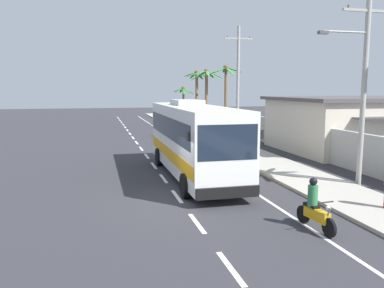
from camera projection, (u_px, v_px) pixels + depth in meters
name	position (u px, v px, depth m)	size (l,w,h in m)	color
ground_plane	(180.00, 200.00, 15.94)	(160.00, 160.00, 0.00)	#303035
sidewalk_kerb	(246.00, 153.00, 27.14)	(3.20, 90.00, 0.14)	#A8A399
lane_markings	(167.00, 147.00, 30.56)	(3.60, 71.00, 0.01)	white
boundary_wall	(272.00, 131.00, 31.74)	(0.24, 60.00, 2.15)	#B2B2AD
coach_bus_foreground	(193.00, 137.00, 19.98)	(3.06, 11.11, 3.92)	white
motorcycle_beside_bus	(315.00, 209.00, 12.55)	(0.56, 1.96, 1.68)	black
pedestrian_near_kerb	(226.00, 129.00, 33.63)	(0.36, 0.36, 1.78)	#2D7A47
pedestrian_far_walk	(213.00, 129.00, 34.55)	(0.36, 0.36, 1.59)	black
utility_pole_nearest	(363.00, 73.00, 17.67)	(3.73, 0.24, 9.88)	#9E9E99
utility_pole_mid	(238.00, 82.00, 32.71)	(2.45, 0.24, 9.63)	#9E9E99
palm_nearest	(197.00, 88.00, 46.36)	(3.07, 3.02, 6.70)	brown
palm_third	(183.00, 96.00, 52.59)	(2.87, 2.91, 4.85)	brown
palm_fourth	(226.00, 86.00, 35.80)	(2.98, 2.95, 6.68)	brown
palm_farthest	(206.00, 87.00, 43.74)	(3.80, 3.81, 6.73)	brown
roadside_building	(364.00, 123.00, 28.83)	(12.59, 9.62, 3.92)	beige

